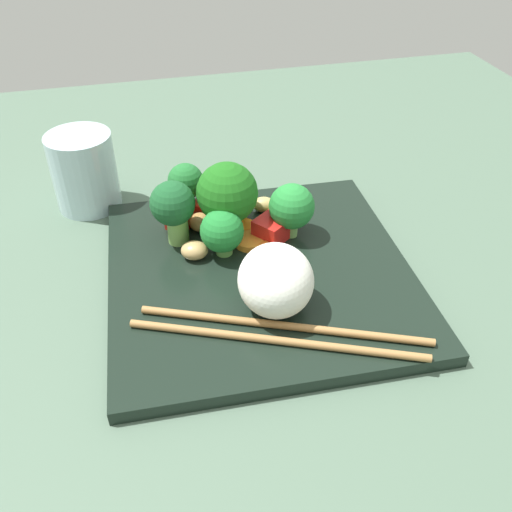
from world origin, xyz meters
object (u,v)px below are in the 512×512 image
at_px(square_plate, 260,274).
at_px(rice_mound, 275,280).
at_px(broccoli_floret_1, 227,194).
at_px(carrot_slice_1, 223,220).
at_px(drinking_glass, 84,171).
at_px(chopstick_pair, 277,333).

relative_size(square_plate, rice_mound, 3.94).
height_order(broccoli_floret_1, carrot_slice_1, broccoli_floret_1).
bearing_deg(drinking_glass, chopstick_pair, 29.18).
height_order(rice_mound, broccoli_floret_1, broccoli_floret_1).
bearing_deg(drinking_glass, rice_mound, 33.97).
xyz_separation_m(square_plate, drinking_glass, (-0.17, -0.15, 0.04)).
relative_size(carrot_slice_1, chopstick_pair, 0.12).
relative_size(rice_mound, carrot_slice_1, 2.62).
bearing_deg(drinking_glass, square_plate, 41.56).
distance_m(square_plate, chopstick_pair, 0.09).
bearing_deg(carrot_slice_1, drinking_glass, -123.80).
relative_size(chopstick_pair, drinking_glass, 2.73).
relative_size(rice_mound, drinking_glass, 0.84).
distance_m(rice_mound, drinking_glass, 0.28).
distance_m(square_plate, drinking_glass, 0.24).
distance_m(broccoli_floret_1, chopstick_pair, 0.16).
xyz_separation_m(square_plate, carrot_slice_1, (-0.08, -0.02, 0.01)).
height_order(square_plate, carrot_slice_1, carrot_slice_1).
height_order(carrot_slice_1, chopstick_pair, same).
distance_m(carrot_slice_1, chopstick_pair, 0.17).
distance_m(square_plate, carrot_slice_1, 0.09).
bearing_deg(chopstick_pair, drinking_glass, 142.25).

